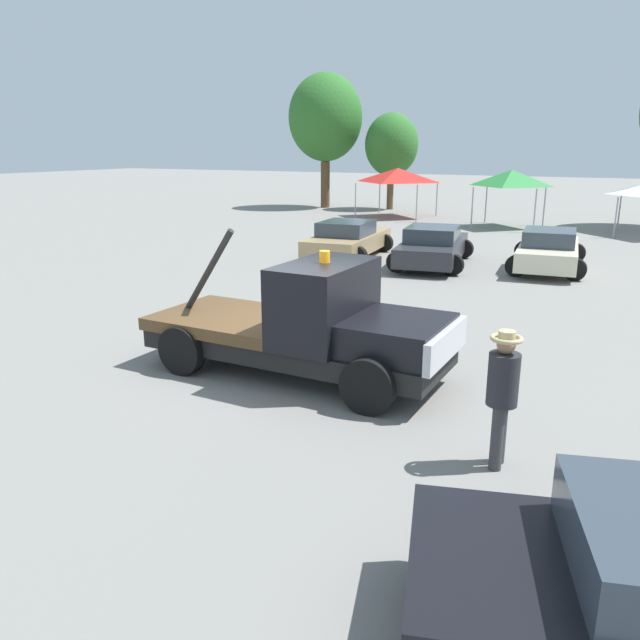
% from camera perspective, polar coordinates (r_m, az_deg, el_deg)
% --- Properties ---
extents(ground_plane, '(160.00, 160.00, 0.00)m').
position_cam_1_polar(ground_plane, '(11.26, -2.27, -4.84)').
color(ground_plane, gray).
extents(tow_truck, '(5.52, 2.29, 2.51)m').
position_cam_1_polar(tow_truck, '(10.82, -0.82, -0.68)').
color(tow_truck, black).
rests_on(tow_truck, ground).
extents(person_near_truck, '(0.40, 0.40, 1.79)m').
position_cam_1_polar(person_near_truck, '(8.05, 16.35, -5.99)').
color(person_near_truck, '#38383D').
rests_on(person_near_truck, ground).
extents(parked_car_tan, '(2.79, 4.95, 1.34)m').
position_cam_1_polar(parked_car_tan, '(22.90, 2.55, 7.36)').
color(parked_car_tan, tan).
rests_on(parked_car_tan, ground).
extents(parked_car_charcoal, '(2.95, 5.11, 1.34)m').
position_cam_1_polar(parked_car_charcoal, '(21.68, 10.26, 6.66)').
color(parked_car_charcoal, '#2D2D33').
rests_on(parked_car_charcoal, ground).
extents(parked_car_cream, '(2.69, 4.90, 1.34)m').
position_cam_1_polar(parked_car_cream, '(21.87, 20.15, 6.03)').
color(parked_car_cream, beige).
rests_on(parked_car_cream, ground).
extents(canopy_tent_red, '(3.64, 3.64, 2.75)m').
position_cam_1_polar(canopy_tent_red, '(36.25, 7.12, 13.01)').
color(canopy_tent_red, '#9E9EA3').
rests_on(canopy_tent_red, ground).
extents(canopy_tent_green, '(3.02, 3.02, 2.82)m').
position_cam_1_polar(canopy_tent_green, '(32.80, 17.09, 12.30)').
color(canopy_tent_green, '#9E9EA3').
rests_on(canopy_tent_green, ground).
extents(tree_left, '(4.74, 4.74, 8.46)m').
position_cam_1_polar(tree_left, '(42.01, 0.50, 17.99)').
color(tree_left, brown).
rests_on(tree_left, ground).
extents(tree_right, '(3.34, 3.34, 5.97)m').
position_cam_1_polar(tree_right, '(40.93, 6.56, 15.62)').
color(tree_right, brown).
rests_on(tree_right, ground).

